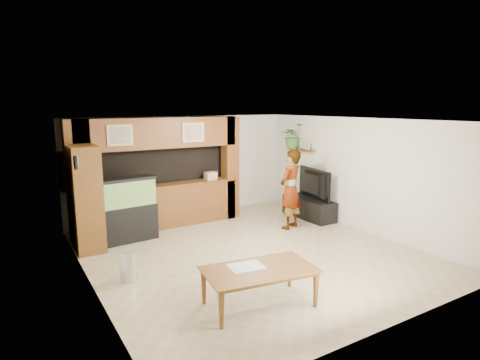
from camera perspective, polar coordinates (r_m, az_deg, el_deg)
floor at (r=8.09m, az=1.46°, el=-10.24°), size 6.50×6.50×0.00m
ceiling at (r=7.57m, az=1.56°, el=8.49°), size 6.50×6.50×0.00m
wall_back at (r=10.56m, az=-8.07°, el=1.92°), size 6.00×0.00×6.00m
wall_left at (r=6.64m, az=-20.87°, el=-3.87°), size 0.00×6.50×6.50m
wall_right at (r=9.66m, az=16.66°, el=0.75°), size 0.00×6.50×6.50m
partition at (r=9.66m, az=-11.81°, el=1.05°), size 4.20×0.99×2.60m
wall_clock at (r=7.51m, az=-22.33°, el=2.31°), size 0.05×0.25×0.25m
wall_shelf at (r=10.89m, az=8.62°, el=4.29°), size 0.25×0.90×0.04m
pantry_cabinet at (r=8.52m, az=-21.09°, el=-2.47°), size 0.53×0.86×2.11m
trash_can at (r=7.03m, az=-15.57°, el=-11.73°), size 0.28×0.28×0.51m
aquarium at (r=8.87m, az=-15.92°, el=-4.17°), size 1.25×0.47×1.39m
tv_stand at (r=10.55m, az=9.77°, el=-3.95°), size 0.56×1.52×0.51m
television at (r=10.41m, az=9.88°, el=-0.53°), size 0.38×1.36×0.78m
photo_frame at (r=10.66m, az=9.63°, el=4.73°), size 0.06×0.14×0.19m
potted_plant at (r=11.09m, az=7.48°, el=6.27°), size 0.68×0.61×0.67m
person at (r=9.45m, az=7.20°, el=-1.33°), size 0.80×0.68×1.87m
microphone at (r=9.21m, az=8.20°, el=4.50°), size 0.04×0.10×0.16m
dining_table at (r=5.99m, az=2.89°, el=-15.11°), size 1.72×1.12×0.57m
newspaper_a at (r=5.97m, az=0.87°, el=-12.18°), size 0.55×0.43×0.01m
counter_box at (r=10.04m, az=-4.20°, el=0.59°), size 0.31×0.22×0.19m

